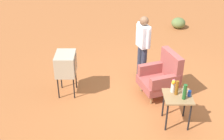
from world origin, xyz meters
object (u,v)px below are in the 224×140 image
Objects in this scene: side_table at (177,100)px; bottle_wine_green at (185,92)px; bottle_short_clear at (184,91)px; flower_vase at (173,85)px; armchair at (162,76)px; soda_can_blue at (189,93)px; person_standing at (143,44)px; tv_on_stand at (66,64)px; bottle_tall_amber at (177,88)px.

bottle_wine_green is (0.10, 0.09, 0.26)m from side_table.
side_table is 3.35× the size of bottle_short_clear.
flower_vase is at bearing -144.84° from bottle_wine_green.
armchair is at bearing -167.86° from bottle_wine_green.
flower_vase is (0.90, 0.07, 0.32)m from armchair.
flower_vase is (-0.15, -0.30, 0.09)m from soda_can_blue.
bottle_short_clear reaches higher than soda_can_blue.
side_table is at bearing 8.34° from armchair.
person_standing is at bearing -154.45° from armchair.
side_table is 0.41× the size of person_standing.
side_table is 2.53× the size of flower_vase.
armchair is 1.58× the size of side_table.
bottle_wine_green is at bearing -52.38° from soda_can_blue.
side_table is 1.98m from person_standing.
person_standing is 6.19× the size of flower_vase.
tv_on_stand is at bearing -113.43° from bottle_short_clear.
tv_on_stand is 0.63× the size of person_standing.
tv_on_stand is 2.72m from bottle_wine_green.
armchair reaches higher than bottle_tall_amber.
bottle_tall_amber is at bearing 7.28° from armchair.
person_standing is 13.44× the size of soda_can_blue.
bottle_wine_green is (1.96, 0.64, -0.11)m from person_standing.
bottle_tall_amber reaches higher than flower_vase.
person_standing is 1.88m from bottle_tall_amber.
bottle_tall_amber is at bearing -142.93° from bottle_wine_green.
flower_vase is (1.71, 0.46, -0.12)m from person_standing.
bottle_wine_green reaches higher than bottle_tall_amber.
side_table is at bearing -89.95° from soda_can_blue.
side_table is at bearing 65.00° from tv_on_stand.
bottle_short_clear is 0.24m from flower_vase.
tv_on_stand is (-0.05, -2.20, 0.28)m from armchair.
bottle_wine_green is (1.14, 0.25, 0.33)m from armchair.
tv_on_stand reaches higher than bottle_wine_green.
soda_can_blue is at bearing 63.04° from flower_vase.
tv_on_stand is 2.69m from bottle_short_clear.
bottle_short_clear is at bearing 103.28° from side_table.
person_standing reaches higher than bottle_short_clear.
person_standing is at bearing -164.92° from flower_vase.
flower_vase is at bearing -116.96° from soda_can_blue.
person_standing is (-1.87, -0.54, 0.37)m from side_table.
person_standing is 8.20× the size of bottle_short_clear.
armchair is 1.22m from bottle_wine_green.
armchair is 1.09m from bottle_short_clear.
bottle_tall_amber is (-0.06, -0.03, 0.25)m from side_table.
armchair is 1.14m from soda_can_blue.
flower_vase is at bearing -151.61° from side_table.
tv_on_stand is at bearing -115.00° from side_table.
bottle_tall_amber is 0.27m from soda_can_blue.
soda_can_blue is at bearing 75.53° from bottle_tall_amber.
armchair reaches higher than tv_on_stand.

